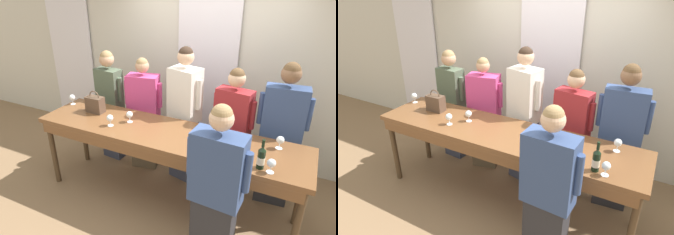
# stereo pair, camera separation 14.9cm
# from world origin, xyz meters

# --- Properties ---
(ground_plane) EXTENTS (18.00, 18.00, 0.00)m
(ground_plane) POSITION_xyz_m (0.00, 0.00, 0.00)
(ground_plane) COLOR #846647
(wall_back) EXTENTS (12.00, 0.06, 2.80)m
(wall_back) POSITION_xyz_m (0.00, 1.41, 1.40)
(wall_back) COLOR beige
(wall_back) RESTS_ON ground_plane
(curtain_panel_left) EXTENTS (0.89, 0.03, 2.69)m
(curtain_panel_left) POSITION_xyz_m (-2.56, 1.35, 1.34)
(curtain_panel_left) COLOR white
(curtain_panel_left) RESTS_ON ground_plane
(curtain_panel_center) EXTENTS (0.89, 0.03, 2.69)m
(curtain_panel_center) POSITION_xyz_m (0.00, 1.35, 1.34)
(curtain_panel_center) COLOR white
(curtain_panel_center) RESTS_ON ground_plane
(tasting_bar) EXTENTS (3.19, 0.76, 0.99)m
(tasting_bar) POSITION_xyz_m (0.00, -0.02, 0.90)
(tasting_bar) COLOR brown
(tasting_bar) RESTS_ON ground_plane
(wine_bottle) EXTENTS (0.07, 0.07, 0.30)m
(wine_bottle) POSITION_xyz_m (1.11, -0.25, 1.10)
(wine_bottle) COLOR black
(wine_bottle) RESTS_ON tasting_bar
(handbag) EXTENTS (0.23, 0.13, 0.29)m
(handbag) POSITION_xyz_m (-1.07, 0.10, 1.10)
(handbag) COLOR brown
(handbag) RESTS_ON tasting_bar
(wine_glass_front_left) EXTENTS (0.08, 0.08, 0.14)m
(wine_glass_front_left) POSITION_xyz_m (-0.50, 0.04, 1.08)
(wine_glass_front_left) COLOR white
(wine_glass_front_left) RESTS_ON tasting_bar
(wine_glass_front_mid) EXTENTS (0.08, 0.08, 0.14)m
(wine_glass_front_mid) POSITION_xyz_m (-1.52, 0.17, 1.08)
(wine_glass_front_mid) COLOR white
(wine_glass_front_mid) RESTS_ON tasting_bar
(wine_glass_front_right) EXTENTS (0.08, 0.08, 0.14)m
(wine_glass_front_right) POSITION_xyz_m (1.21, -0.28, 1.08)
(wine_glass_front_right) COLOR white
(wine_glass_front_right) RESTS_ON tasting_bar
(wine_glass_center_left) EXTENTS (0.08, 0.08, 0.14)m
(wine_glass_center_left) POSITION_xyz_m (-0.66, -0.14, 1.08)
(wine_glass_center_left) COLOR white
(wine_glass_center_left) RESTS_ON tasting_bar
(wine_glass_center_mid) EXTENTS (0.08, 0.08, 0.14)m
(wine_glass_center_mid) POSITION_xyz_m (0.70, -0.24, 1.08)
(wine_glass_center_mid) COLOR white
(wine_glass_center_mid) RESTS_ON tasting_bar
(wine_glass_center_right) EXTENTS (0.08, 0.08, 0.14)m
(wine_glass_center_right) POSITION_xyz_m (1.22, 0.20, 1.08)
(wine_glass_center_right) COLOR white
(wine_glass_center_right) RESTS_ON tasting_bar
(guest_olive_jacket) EXTENTS (0.49, 0.23, 1.69)m
(guest_olive_jacket) POSITION_xyz_m (-1.20, 0.59, 0.89)
(guest_olive_jacket) COLOR #383D51
(guest_olive_jacket) RESTS_ON ground_plane
(guest_pink_top) EXTENTS (0.54, 0.33, 1.65)m
(guest_pink_top) POSITION_xyz_m (-0.63, 0.59, 0.83)
(guest_pink_top) COLOR brown
(guest_pink_top) RESTS_ON ground_plane
(guest_cream_sweater) EXTENTS (0.49, 0.35, 1.85)m
(guest_cream_sweater) POSITION_xyz_m (-0.01, 0.59, 0.95)
(guest_cream_sweater) COLOR #383D51
(guest_cream_sweater) RESTS_ON ground_plane
(guest_striped_shirt) EXTENTS (0.54, 0.27, 1.67)m
(guest_striped_shirt) POSITION_xyz_m (0.63, 0.59, 0.86)
(guest_striped_shirt) COLOR #383D51
(guest_striped_shirt) RESTS_ON ground_plane
(guest_navy_coat) EXTENTS (0.57, 0.24, 1.80)m
(guest_navy_coat) POSITION_xyz_m (1.19, 0.59, 0.94)
(guest_navy_coat) COLOR #28282D
(guest_navy_coat) RESTS_ON ground_plane
(host_pouring) EXTENTS (0.56, 0.25, 1.74)m
(host_pouring) POSITION_xyz_m (0.82, -0.68, 0.89)
(host_pouring) COLOR #28282D
(host_pouring) RESTS_ON ground_plane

